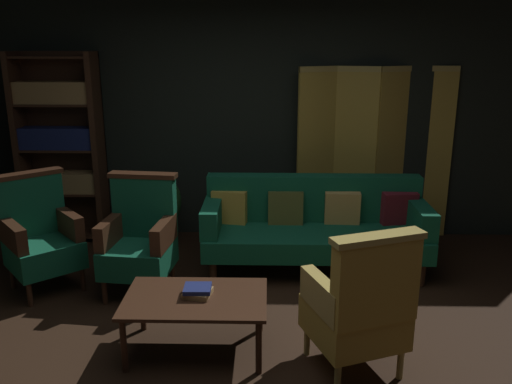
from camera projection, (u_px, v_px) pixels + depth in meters
name	position (u px, v px, depth m)	size (l,w,h in m)	color
ground_plane	(254.00, 347.00, 3.85)	(10.00, 10.00, 0.00)	black
back_wall	(259.00, 112.00, 5.82)	(7.20, 0.10, 2.80)	black
folding_screen	(374.00, 152.00, 5.79)	(1.72, 0.33, 1.90)	#B29338
bookshelf	(60.00, 144.00, 5.71)	(0.90, 0.32, 2.05)	#382114
velvet_couch	(314.00, 223.00, 5.11)	(2.12, 0.78, 0.88)	#382114
coffee_table	(196.00, 303.00, 3.72)	(1.00, 0.64, 0.42)	#382114
armchair_gilt_accent	(360.00, 306.00, 3.44)	(0.75, 0.74, 1.04)	tan
armchair_wing_left	(40.00, 236.00, 4.67)	(0.82, 0.82, 1.04)	#382114
armchair_wing_right	(140.00, 239.00, 4.61)	(0.64, 0.63, 1.04)	#382114
potted_plant	(156.00, 205.00, 5.58)	(0.54, 0.54, 0.83)	brown
book_tan_leather	(198.00, 293.00, 3.72)	(0.18, 0.18, 0.04)	#9E7A47
book_navy_cloth	(198.00, 289.00, 3.71)	(0.19, 0.17, 0.03)	navy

